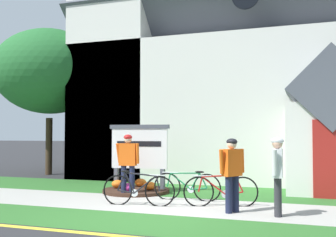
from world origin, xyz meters
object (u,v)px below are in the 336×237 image
Objects in this scene: bicycle_red at (187,186)px; bicycle_blue at (138,190)px; yard_deciduous_tree at (50,72)px; cyclist_in_blue_jersey at (278,170)px; cyclist_in_white_jersey at (128,160)px; church_sign at (139,149)px; bicycle_black at (221,191)px; cyclist_in_red_jersey at (232,170)px.

bicycle_blue is at bearing -130.55° from bicycle_red.
cyclist_in_blue_jersey is at bearing -30.46° from yard_deciduous_tree.
bicycle_blue is 1.61m from cyclist_in_white_jersey.
church_sign reaches higher than bicycle_black.
cyclist_in_blue_jersey is 4.33m from cyclist_in_white_jersey.
bicycle_blue is 1.10× the size of cyclist_in_red_jersey.
cyclist_in_red_jersey is at bearing -60.73° from bicycle_black.
church_sign is 7.10m from yard_deciduous_tree.
cyclist_in_red_jersey reaches higher than bicycle_blue.
church_sign is at bearing 149.90° from cyclist_in_blue_jersey.
yard_deciduous_tree is at bearing 149.54° from cyclist_in_blue_jersey.
cyclist_in_white_jersey is (-0.83, 1.24, 0.62)m from bicycle_blue.
yard_deciduous_tree is (-6.39, 5.43, 3.96)m from bicycle_blue.
bicycle_black is at bearing -29.51° from bicycle_red.
cyclist_in_blue_jersey is 0.27× the size of yard_deciduous_tree.
cyclist_in_blue_jersey is at bearing -30.10° from church_sign.
church_sign is 2.49m from bicycle_blue.
cyclist_in_white_jersey is (-2.74, 0.73, 0.62)m from bicycle_black.
cyclist_in_blue_jersey is (2.33, -1.30, 0.59)m from bicycle_red.
church_sign is at bearing 112.26° from bicycle_blue.
cyclist_in_white_jersey is (-3.11, 1.39, 0.06)m from cyclist_in_red_jersey.
bicycle_blue is at bearing 176.09° from cyclist_in_red_jersey.
bicycle_blue is 9.27m from yard_deciduous_tree.
yard_deciduous_tree reaches higher than bicycle_blue.
bicycle_black is 1.14m from bicycle_red.
cyclist_in_white_jersey is 7.72m from yard_deciduous_tree.
bicycle_red is at bearing -5.46° from cyclist_in_white_jersey.
bicycle_blue is 1.00× the size of bicycle_red.
bicycle_black is 1.63m from cyclist_in_blue_jersey.
bicycle_black is 0.96× the size of bicycle_red.
bicycle_red is at bearing 49.45° from bicycle_blue.
church_sign is at bearing 149.42° from bicycle_black.
bicycle_red is 1.04× the size of cyclist_in_white_jersey.
yard_deciduous_tree is (-7.30, 4.36, 3.97)m from bicycle_red.
bicycle_blue is (0.88, -2.15, -0.89)m from church_sign.
bicycle_blue is 3.30m from cyclist_in_blue_jersey.
cyclist_in_blue_jersey is 11.67m from yard_deciduous_tree.
cyclist_in_white_jersey reaches higher than cyclist_in_red_jersey.
yard_deciduous_tree is (-9.63, 5.66, 3.39)m from cyclist_in_blue_jersey.
church_sign reaches higher than bicycle_red.
church_sign is 0.96m from cyclist_in_white_jersey.
bicycle_blue is 0.29× the size of yard_deciduous_tree.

